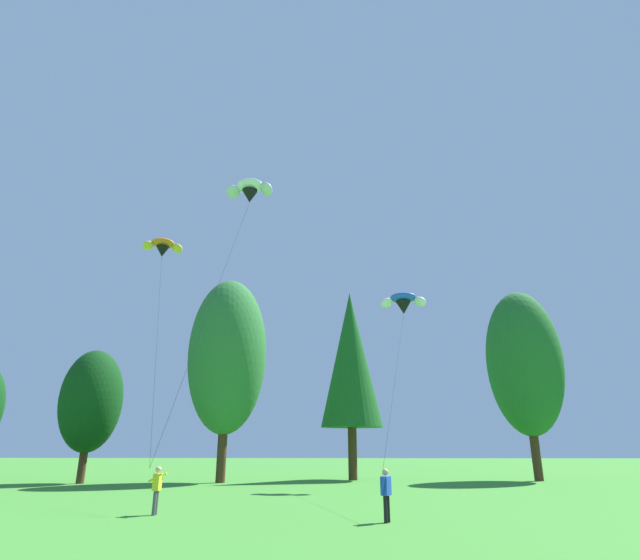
% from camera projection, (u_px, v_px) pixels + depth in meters
% --- Properties ---
extents(treeline_tree_c, '(4.27, 4.27, 9.15)m').
position_uv_depth(treeline_tree_c, '(91.00, 401.00, 35.97)').
color(treeline_tree_c, '#472D19').
rests_on(treeline_tree_c, ground_plane).
extents(treeline_tree_d, '(5.80, 5.80, 14.82)m').
position_uv_depth(treeline_tree_d, '(227.00, 355.00, 37.84)').
color(treeline_tree_d, '#472D19').
rests_on(treeline_tree_d, ground_plane).
extents(treeline_tree_e, '(4.84, 4.84, 14.71)m').
position_uv_depth(treeline_tree_e, '(351.00, 358.00, 40.65)').
color(treeline_tree_e, '#472D19').
rests_on(treeline_tree_e, ground_plane).
extents(treeline_tree_f, '(5.70, 5.70, 14.43)m').
position_uv_depth(treeline_tree_f, '(524.00, 362.00, 39.55)').
color(treeline_tree_f, '#472D19').
rests_on(treeline_tree_f, ground_plane).
extents(kite_flyer_near, '(0.54, 0.57, 1.69)m').
position_uv_depth(kite_flyer_near, '(157.00, 486.00, 18.84)').
color(kite_flyer_near, '#4C4C51').
rests_on(kite_flyer_near, ground_plane).
extents(kite_flyer_mid, '(0.45, 0.59, 1.69)m').
position_uv_depth(kite_flyer_mid, '(386.00, 491.00, 16.97)').
color(kite_flyer_mid, black).
rests_on(kite_flyer_mid, ground_plane).
extents(parafoil_kite_high_orange, '(9.14, 19.70, 17.65)m').
position_uv_depth(parafoil_kite_high_orange, '(163.00, 247.00, 42.37)').
color(parafoil_kite_high_orange, orange).
extents(parafoil_kite_mid_blue_white, '(4.82, 15.69, 11.45)m').
position_uv_depth(parafoil_kite_mid_blue_white, '(403.00, 303.00, 34.66)').
color(parafoil_kite_mid_blue_white, blue).
extents(parafoil_kite_far_white, '(3.40, 9.94, 17.63)m').
position_uv_depth(parafoil_kite_far_white, '(250.00, 191.00, 33.03)').
color(parafoil_kite_far_white, white).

